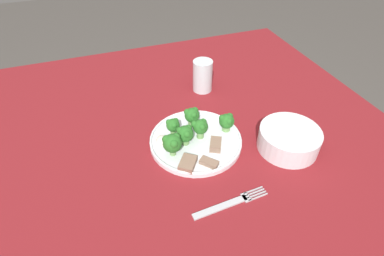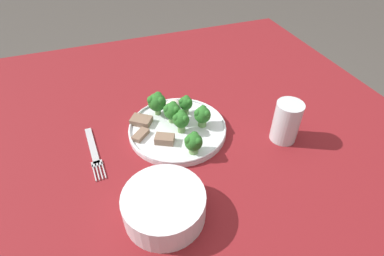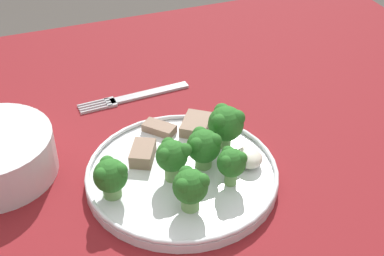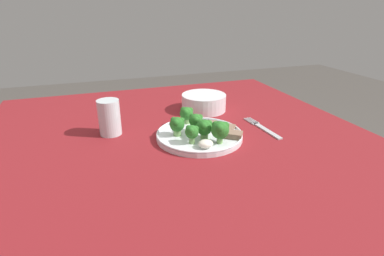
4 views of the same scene
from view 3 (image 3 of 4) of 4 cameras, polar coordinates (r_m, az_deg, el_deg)
The scene contains 12 objects.
dinner_plate at distance 0.67m, azimuth -1.09°, elevation -4.97°, with size 0.24×0.24×0.02m.
fork at distance 0.83m, azimuth -6.05°, elevation 3.37°, with size 0.03×0.18×0.00m.
broccoli_floret_near_rim_left at distance 0.64m, azimuth -2.17°, elevation -3.02°, with size 0.04×0.04×0.06m.
broccoli_floret_center_left at distance 0.64m, azimuth 4.24°, elevation -3.71°, with size 0.04×0.04×0.05m.
broccoli_floret_back_left at distance 0.60m, azimuth -0.18°, elevation -6.26°, with size 0.04×0.04×0.05m.
broccoli_floret_front_left at distance 0.69m, azimuth 3.64°, elevation 0.55°, with size 0.05×0.05×0.06m.
broccoli_floret_center_back at distance 0.63m, azimuth -8.69°, elevation -5.05°, with size 0.04×0.04×0.05m.
broccoli_floret_mid_cluster at distance 0.66m, azimuth 1.25°, elevation -1.92°, with size 0.04×0.04×0.05m.
meat_slice_front_slice at distance 0.69m, azimuth -5.27°, elevation -2.70°, with size 0.05×0.04×0.02m.
meat_slice_middle_slice at distance 0.74m, azimuth 0.44°, elevation 0.36°, with size 0.06×0.06×0.02m.
meat_slice_rear_slice at distance 0.74m, azimuth -3.42°, elevation 0.00°, with size 0.05×0.05×0.01m.
sauce_dollop at distance 0.68m, azimuth 6.06°, elevation -3.15°, with size 0.04×0.03×0.02m.
Camera 3 is at (-0.42, 0.17, 1.21)m, focal length 50.00 mm.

